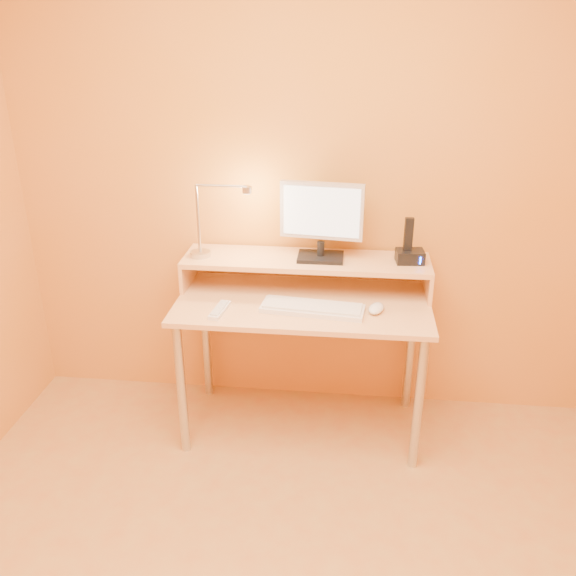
# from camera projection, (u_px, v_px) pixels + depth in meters

# --- Properties ---
(wall_back) EXTENTS (3.00, 0.04, 2.50)m
(wall_back) POSITION_uv_depth(u_px,v_px,m) (310.00, 175.00, 2.96)
(wall_back) COLOR #CB843F
(wall_back) RESTS_ON floor
(desk_leg_fl) EXTENTS (0.04, 0.04, 0.69)m
(desk_leg_fl) POSITION_uv_depth(u_px,v_px,m) (181.00, 389.00, 2.87)
(desk_leg_fl) COLOR #BABABA
(desk_leg_fl) RESTS_ON floor
(desk_leg_fr) EXTENTS (0.04, 0.04, 0.69)m
(desk_leg_fr) POSITION_uv_depth(u_px,v_px,m) (418.00, 404.00, 2.76)
(desk_leg_fr) COLOR #BABABA
(desk_leg_fr) RESTS_ON floor
(desk_leg_bl) EXTENTS (0.04, 0.04, 0.69)m
(desk_leg_bl) POSITION_uv_depth(u_px,v_px,m) (206.00, 339.00, 3.32)
(desk_leg_bl) COLOR #BABABA
(desk_leg_bl) RESTS_ON floor
(desk_leg_br) EXTENTS (0.04, 0.04, 0.69)m
(desk_leg_br) POSITION_uv_depth(u_px,v_px,m) (410.00, 350.00, 3.21)
(desk_leg_br) COLOR #BABABA
(desk_leg_br) RESTS_ON floor
(desk_lower) EXTENTS (1.20, 0.60, 0.02)m
(desk_lower) POSITION_uv_depth(u_px,v_px,m) (303.00, 303.00, 2.89)
(desk_lower) COLOR #E0AC79
(desk_lower) RESTS_ON floor
(shelf_riser_left) EXTENTS (0.02, 0.30, 0.14)m
(shelf_riser_left) POSITION_uv_depth(u_px,v_px,m) (189.00, 271.00, 3.06)
(shelf_riser_left) COLOR #E0AC79
(shelf_riser_left) RESTS_ON desk_lower
(shelf_riser_right) EXTENTS (0.02, 0.30, 0.14)m
(shelf_riser_right) POSITION_uv_depth(u_px,v_px,m) (428.00, 281.00, 2.94)
(shelf_riser_right) COLOR #E0AC79
(shelf_riser_right) RESTS_ON desk_lower
(desk_shelf) EXTENTS (1.20, 0.30, 0.02)m
(desk_shelf) POSITION_uv_depth(u_px,v_px,m) (306.00, 261.00, 2.96)
(desk_shelf) COLOR #E0AC79
(desk_shelf) RESTS_ON desk_lower
(monitor_foot) EXTENTS (0.22, 0.16, 0.02)m
(monitor_foot) POSITION_uv_depth(u_px,v_px,m) (321.00, 257.00, 2.95)
(monitor_foot) COLOR black
(monitor_foot) RESTS_ON desk_shelf
(monitor_neck) EXTENTS (0.04, 0.04, 0.07)m
(monitor_neck) POSITION_uv_depth(u_px,v_px,m) (321.00, 248.00, 2.93)
(monitor_neck) COLOR black
(monitor_neck) RESTS_ON monitor_foot
(monitor_panel) EXTENTS (0.40, 0.08, 0.27)m
(monitor_panel) POSITION_uv_depth(u_px,v_px,m) (322.00, 211.00, 2.87)
(monitor_panel) COLOR silver
(monitor_panel) RESTS_ON monitor_neck
(monitor_back) EXTENTS (0.36, 0.05, 0.23)m
(monitor_back) POSITION_uv_depth(u_px,v_px,m) (322.00, 209.00, 2.89)
(monitor_back) COLOR black
(monitor_back) RESTS_ON monitor_panel
(monitor_screen) EXTENTS (0.36, 0.04, 0.23)m
(monitor_screen) POSITION_uv_depth(u_px,v_px,m) (322.00, 212.00, 2.85)
(monitor_screen) COLOR silver
(monitor_screen) RESTS_ON monitor_panel
(lamp_base) EXTENTS (0.10, 0.10, 0.02)m
(lamp_base) POSITION_uv_depth(u_px,v_px,m) (200.00, 254.00, 2.98)
(lamp_base) COLOR #BABABA
(lamp_base) RESTS_ON desk_shelf
(lamp_post) EXTENTS (0.01, 0.01, 0.33)m
(lamp_post) POSITION_uv_depth(u_px,v_px,m) (198.00, 219.00, 2.91)
(lamp_post) COLOR #BABABA
(lamp_post) RESTS_ON lamp_base
(lamp_arm) EXTENTS (0.24, 0.01, 0.01)m
(lamp_arm) POSITION_uv_depth(u_px,v_px,m) (221.00, 186.00, 2.83)
(lamp_arm) COLOR #BABABA
(lamp_arm) RESTS_ON lamp_post
(lamp_head) EXTENTS (0.04, 0.04, 0.03)m
(lamp_head) POSITION_uv_depth(u_px,v_px,m) (247.00, 190.00, 2.82)
(lamp_head) COLOR #BABABA
(lamp_head) RESTS_ON lamp_arm
(lamp_bulb) EXTENTS (0.03, 0.03, 0.00)m
(lamp_bulb) POSITION_uv_depth(u_px,v_px,m) (247.00, 193.00, 2.83)
(lamp_bulb) COLOR #FFEAC6
(lamp_bulb) RESTS_ON lamp_head
(phone_dock) EXTENTS (0.14, 0.11, 0.06)m
(phone_dock) POSITION_uv_depth(u_px,v_px,m) (410.00, 256.00, 2.90)
(phone_dock) COLOR black
(phone_dock) RESTS_ON desk_shelf
(phone_handset) EXTENTS (0.04, 0.03, 0.16)m
(phone_handset) POSITION_uv_depth(u_px,v_px,m) (409.00, 234.00, 2.85)
(phone_handset) COLOR black
(phone_handset) RESTS_ON phone_dock
(phone_led) EXTENTS (0.01, 0.00, 0.04)m
(phone_led) POSITION_uv_depth(u_px,v_px,m) (420.00, 261.00, 2.85)
(phone_led) COLOR blue
(phone_led) RESTS_ON phone_dock
(keyboard) EXTENTS (0.48, 0.20, 0.02)m
(keyboard) POSITION_uv_depth(u_px,v_px,m) (312.00, 309.00, 2.78)
(keyboard) COLOR silver
(keyboard) RESTS_ON desk_lower
(mouse) EXTENTS (0.10, 0.13, 0.04)m
(mouse) POSITION_uv_depth(u_px,v_px,m) (376.00, 308.00, 2.77)
(mouse) COLOR white
(mouse) RESTS_ON desk_lower
(remote_control) EXTENTS (0.07, 0.19, 0.02)m
(remote_control) POSITION_uv_depth(u_px,v_px,m) (220.00, 310.00, 2.77)
(remote_control) COLOR silver
(remote_control) RESTS_ON desk_lower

